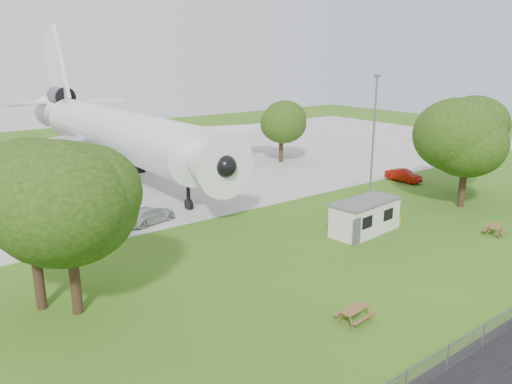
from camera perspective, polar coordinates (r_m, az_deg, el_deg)
ground at (r=33.53m, az=11.66°, el=-8.88°), size 160.00×160.00×0.00m
concrete_apron at (r=63.75m, az=-14.90°, el=2.60°), size 120.00×46.00×0.03m
airliner at (r=60.13m, az=-16.21°, el=6.85°), size 46.36×47.73×17.69m
site_cabin at (r=40.23m, az=12.36°, el=-2.75°), size 6.86×3.26×2.62m
picnic_west at (r=27.76m, az=11.14°, el=-14.29°), size 1.95×1.69×0.76m
picnic_east at (r=43.49m, az=25.58°, el=-4.39°), size 2.18×1.99×0.76m
fence at (r=28.99m, az=26.34°, el=-14.36°), size 58.00×0.04×1.30m
lamp_mast at (r=41.61m, az=13.16°, el=4.48°), size 0.16×0.16×12.00m
tree_west_big at (r=28.59m, az=-24.64°, el=0.04°), size 7.76×7.76×10.62m
tree_west_small at (r=27.43m, az=-20.80°, el=-1.28°), size 7.72×7.72×10.08m
tree_east_front at (r=48.73m, az=23.09°, el=5.58°), size 7.98×7.98×10.31m
tree_east_back at (r=53.58m, az=23.12°, el=7.01°), size 8.51×8.51×11.17m
tree_far_apron at (r=64.82m, az=2.92°, el=7.82°), size 6.07×6.07×8.10m
car_ne_sedan at (r=57.58m, az=16.49°, el=1.80°), size 1.56×4.12×1.34m
car_apron_van at (r=42.54m, az=-12.12°, el=-2.61°), size 5.13×3.09×1.39m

